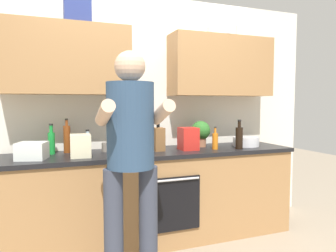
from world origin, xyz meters
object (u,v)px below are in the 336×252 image
Objects in this scene: grocery_bag_crisps at (188,139)px; grocery_bag_rice at (80,146)px; bottle_syrup at (126,142)px; bottle_juice at (215,141)px; bottle_oil at (134,142)px; knife_block at (158,139)px; bottle_soda at (51,142)px; potted_herb at (201,132)px; person_standing at (131,150)px; bottle_vinegar at (67,139)px; bottle_soy at (239,137)px; grocery_bag_produce at (32,151)px; cup_coffee at (145,143)px; cup_stoneware at (106,147)px; bottle_water at (88,142)px; mixing_bowl at (246,142)px.

grocery_bag_rice is (-1.05, -0.04, -0.02)m from grocery_bag_crisps.
bottle_syrup reaches higher than bottle_juice.
bottle_juice is at bearing -16.72° from bottle_oil.
grocery_bag_crisps is (0.30, -0.05, -0.00)m from knife_block.
bottle_soda is 1.01× the size of potted_herb.
bottle_juice is at bearing -8.96° from bottle_syrup.
person_standing is 0.78m from bottle_syrup.
knife_block is at bearing -12.19° from bottle_vinegar.
person_standing reaches higher than bottle_vinegar.
person_standing is at bearing -156.53° from bottle_soy.
knife_block is at bearing 4.30° from grocery_bag_produce.
cup_coffee is at bearing 111.66° from knife_block.
potted_herb is (0.60, -0.09, 0.10)m from cup_coffee.
bottle_vinegar is at bearing 168.58° from cup_stoneware.
person_standing is at bearing -77.51° from bottle_water.
bottle_vinegar is 1.43× the size of grocery_bag_crisps.
potted_herb reaches higher than grocery_bag_produce.
knife_block is 1.28× the size of grocery_bag_crisps.
bottle_soy is at bearing -12.72° from cup_stoneware.
bottle_soda is 0.28m from grocery_bag_produce.
bottle_oil is 0.65× the size of bottle_soy.
potted_herb is (0.73, -0.02, 0.08)m from bottle_oil.
bottle_oil is at bearing 21.59° from grocery_bag_rice.
cup_coffee is 0.38× the size of mixing_bowl.
cup_stoneware is 0.30× the size of knife_block.
potted_herb reaches higher than cup_stoneware.
bottle_oil is at bearing 161.15° from grocery_bag_crisps.
grocery_bag_produce is at bearing -178.36° from mixing_bowl.
bottle_syrup is at bearing 177.78° from mixing_bowl.
bottle_water is 2.46× the size of cup_stoneware.
knife_block is at bearing -15.01° from bottle_water.
knife_block reaches higher than potted_herb.
bottle_oil is 0.54m from grocery_bag_crisps.
cup_stoneware is (0.16, -0.06, -0.05)m from bottle_water.
bottle_vinegar is 0.87m from knife_block.
bottle_vinegar is 1.14× the size of mixing_bowl.
grocery_bag_produce is (-0.83, -0.11, -0.03)m from bottle_syrup.
grocery_bag_produce is (-1.72, 0.03, -0.02)m from bottle_juice.
bottle_vinegar reaches higher than bottle_syrup.
cup_coffee is at bearing 34.82° from bottle_syrup.
bottle_soda is 2.00m from mixing_bowl.
bottle_syrup is at bearing 171.04° from bottle_juice.
bottle_oil is at bearing 149.85° from knife_block.
bottle_soy reaches higher than mixing_bowl.
potted_herb is at bearing 135.72° from bottle_soy.
knife_block is (-0.57, 0.11, 0.03)m from bottle_juice.
grocery_bag_produce is (-1.66, -0.19, -0.09)m from potted_herb.
bottle_vinegar is at bearing 173.60° from mixing_bowl.
mixing_bowl is at bearing 11.68° from bottle_juice.
person_standing reaches higher than grocery_bag_produce.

